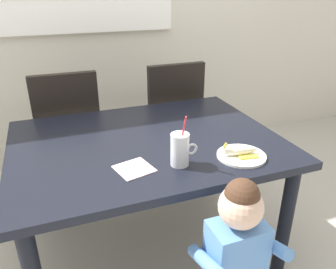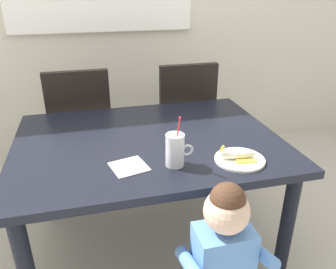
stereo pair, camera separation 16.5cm
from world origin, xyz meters
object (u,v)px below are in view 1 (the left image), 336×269
object	(u,v)px
dining_chair_right	(170,115)
milk_cup	(180,151)
dining_table	(147,155)
toddler_standing	(236,248)
paper_napkin	(134,169)
snack_plate	(241,156)
peeled_banana	(240,151)
dining_chair_left	(68,129)

from	to	relation	value
dining_chair_right	milk_cup	xyz separation A→B (m)	(-0.35, -1.04, 0.25)
dining_table	milk_cup	size ratio (longest dim) A/B	5.53
dining_chair_right	toddler_standing	bearing A→B (deg)	79.51
dining_table	paper_napkin	xyz separation A→B (m)	(-0.14, -0.27, 0.09)
paper_napkin	dining_chair_right	bearing A→B (deg)	61.07
toddler_standing	snack_plate	world-z (taller)	toddler_standing
dining_table	toddler_standing	bearing A→B (deg)	-76.74
peeled_banana	paper_napkin	size ratio (longest dim) A/B	1.17
milk_cup	paper_napkin	world-z (taller)	milk_cup
dining_table	milk_cup	xyz separation A→B (m)	(0.06, -0.30, 0.16)
dining_table	peeled_banana	bearing A→B (deg)	-43.49
milk_cup	peeled_banana	xyz separation A→B (m)	(0.29, -0.03, -0.04)
milk_cup	snack_plate	xyz separation A→B (m)	(0.30, -0.04, -0.06)
milk_cup	toddler_standing	bearing A→B (deg)	-75.69
dining_table	milk_cup	distance (m)	0.35
snack_plate	dining_table	bearing A→B (deg)	136.97
milk_cup	dining_table	bearing A→B (deg)	101.98
paper_napkin	dining_table	bearing A→B (deg)	62.59
dining_table	paper_napkin	distance (m)	0.32
dining_chair_left	toddler_standing	xyz separation A→B (m)	(0.51, -1.41, -0.02)
dining_chair_left	peeled_banana	distance (m)	1.30
peeled_banana	dining_table	bearing A→B (deg)	136.51
toddler_standing	peeled_banana	size ratio (longest dim) A/B	4.79
peeled_banana	toddler_standing	bearing A→B (deg)	-120.79
dining_chair_left	paper_napkin	size ratio (longest dim) A/B	6.40
dining_chair_left	toddler_standing	world-z (taller)	dining_chair_left
dining_table	milk_cup	world-z (taller)	milk_cup
milk_cup	snack_plate	distance (m)	0.31
snack_plate	dining_chair_left	bearing A→B (deg)	123.46
toddler_standing	milk_cup	world-z (taller)	milk_cup
snack_plate	paper_napkin	world-z (taller)	snack_plate
dining_table	toddler_standing	world-z (taller)	toddler_standing
dining_chair_left	snack_plate	world-z (taller)	dining_chair_left
milk_cup	paper_napkin	bearing A→B (deg)	171.02
dining_chair_right	dining_table	bearing A→B (deg)	60.53
dining_table	dining_chair_right	xyz separation A→B (m)	(0.42, 0.74, -0.10)
dining_chair_right	snack_plate	world-z (taller)	dining_chair_right
toddler_standing	dining_table	bearing A→B (deg)	103.26
dining_chair_right	dining_chair_left	bearing A→B (deg)	-0.13
toddler_standing	peeled_banana	world-z (taller)	toddler_standing
milk_cup	snack_plate	world-z (taller)	milk_cup
snack_plate	paper_napkin	distance (m)	0.51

